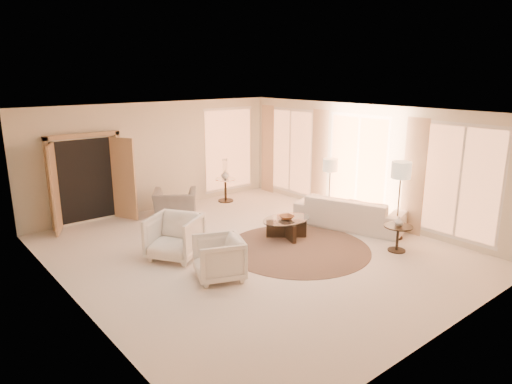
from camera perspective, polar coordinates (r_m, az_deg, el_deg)
room at (r=8.91m, az=-0.35°, el=0.94°), size 7.04×8.04×2.83m
windows_right at (r=11.42m, az=12.90°, el=3.38°), size 0.10×6.40×2.40m
window_back_corner at (r=13.36m, az=-3.39°, el=5.33°), size 1.70×0.10×2.40m
curtains_right at (r=11.95m, az=9.34°, el=3.81°), size 0.06×5.20×2.60m
french_doors at (r=11.39m, az=-20.29°, el=1.34°), size 1.95×0.66×2.16m
area_rug at (r=9.51m, az=5.20°, el=-7.04°), size 3.45×3.45×0.01m
sofa at (r=10.90m, az=11.66°, el=-2.42°), size 1.75×2.68×0.73m
armchair_left at (r=9.02m, az=-10.15°, el=-5.27°), size 1.22×1.24×0.94m
armchair_right at (r=8.06m, az=-4.68°, el=-8.00°), size 1.00×1.03×0.83m
accent_chair at (r=11.58m, az=-10.09°, el=-0.87°), size 1.24×1.14×0.91m
coffee_table at (r=10.02m, az=3.82°, el=-4.24°), size 1.45×1.45×0.43m
end_table at (r=9.66m, az=17.31°, el=-5.00°), size 0.57×0.57×0.54m
side_table at (r=12.81m, az=-3.83°, el=0.55°), size 0.56×0.56×0.65m
floor_lamp_near at (r=11.31m, az=9.27°, el=3.01°), size 0.36×0.36×1.48m
floor_lamp_far at (r=10.12m, az=17.67°, el=2.20°), size 0.41×0.41×1.70m
bowl at (r=9.96m, az=3.84°, el=-3.16°), size 0.36×0.36×0.08m
end_vase at (r=9.58m, az=17.43°, el=-3.53°), size 0.20×0.20×0.19m
side_vase at (r=12.72m, az=-3.86°, el=2.20°), size 0.31×0.31×0.25m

